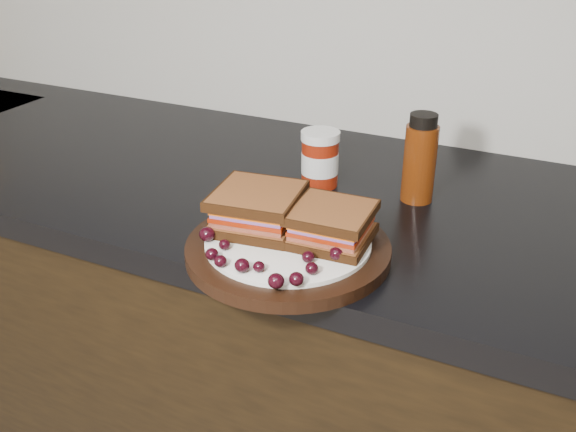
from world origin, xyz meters
name	(u,v)px	position (x,y,z in m)	size (l,w,h in m)	color
base_cabinets	(307,401)	(0.00, 1.70, 0.43)	(3.96, 0.58, 0.86)	black
countertop	(311,199)	(0.00, 1.70, 0.88)	(3.98, 0.60, 0.04)	black
plate	(288,249)	(0.06, 1.48, 0.91)	(0.28, 0.28, 0.02)	black
sandwich_left	(257,208)	(0.00, 1.50, 0.95)	(0.12, 0.12, 0.05)	brown
sandwich_right	(331,225)	(0.11, 1.51, 0.95)	(0.10, 0.10, 0.05)	brown
grape_0	(207,234)	(-0.04, 1.43, 0.93)	(0.02, 0.02, 0.02)	black
grape_1	(224,245)	(0.00, 1.42, 0.93)	(0.02, 0.02, 0.01)	black
grape_2	(212,254)	(0.00, 1.39, 0.93)	(0.02, 0.02, 0.02)	black
grape_3	(220,261)	(0.01, 1.38, 0.93)	(0.02, 0.02, 0.02)	black
grape_4	(242,265)	(0.05, 1.38, 0.93)	(0.02, 0.02, 0.02)	black
grape_5	(259,267)	(0.06, 1.39, 0.93)	(0.02, 0.02, 0.01)	black
grape_6	(276,281)	(0.10, 1.37, 0.93)	(0.02, 0.02, 0.02)	black
grape_7	(296,279)	(0.12, 1.39, 0.93)	(0.02, 0.02, 0.02)	black
grape_8	(312,268)	(0.13, 1.42, 0.93)	(0.02, 0.02, 0.02)	black
grape_9	(308,257)	(0.11, 1.44, 0.93)	(0.02, 0.02, 0.02)	black
grape_10	(337,253)	(0.14, 1.46, 0.93)	(0.02, 0.02, 0.02)	black
grape_11	(331,245)	(0.12, 1.48, 0.93)	(0.02, 0.02, 0.02)	black
grape_12	(344,246)	(0.14, 1.48, 0.93)	(0.02, 0.02, 0.02)	black
grape_13	(345,230)	(0.13, 1.53, 0.93)	(0.02, 0.02, 0.02)	black
grape_14	(278,208)	(0.01, 1.55, 0.93)	(0.02, 0.02, 0.02)	black
grape_15	(273,218)	(0.02, 1.52, 0.93)	(0.02, 0.02, 0.02)	black
grape_16	(246,214)	(-0.02, 1.51, 0.93)	(0.02, 0.02, 0.02)	black
grape_17	(250,220)	(0.00, 1.50, 0.93)	(0.02, 0.02, 0.02)	black
grape_18	(230,225)	(-0.02, 1.47, 0.93)	(0.02, 0.02, 0.02)	black
grape_19	(273,214)	(0.01, 1.53, 0.93)	(0.02, 0.02, 0.02)	black
grape_20	(258,221)	(0.00, 1.50, 0.93)	(0.02, 0.02, 0.01)	black
grape_21	(248,226)	(0.00, 1.48, 0.93)	(0.02, 0.02, 0.01)	black
condiment_jar	(320,159)	(0.01, 1.72, 0.95)	(0.06, 0.06, 0.10)	maroon
oil_bottle	(420,158)	(0.17, 1.73, 0.97)	(0.05, 0.05, 0.14)	#501F08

